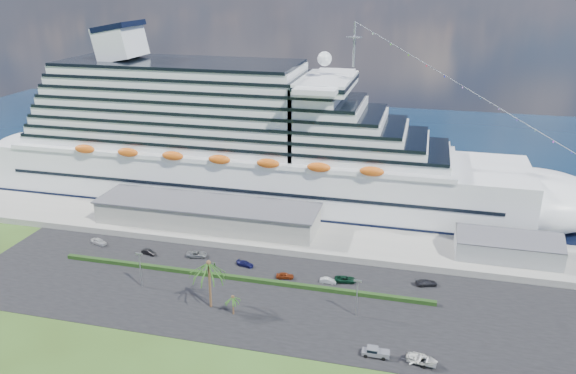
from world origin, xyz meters
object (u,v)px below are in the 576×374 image
(parked_car_3, at_px, (245,264))
(cruise_ship, at_px, (246,148))
(boat_trailer, at_px, (422,359))
(pickup_truck, at_px, (375,352))

(parked_car_3, bearing_deg, cruise_ship, 29.91)
(cruise_ship, bearing_deg, parked_car_3, -72.61)
(cruise_ship, bearing_deg, boat_trailer, -51.31)
(parked_car_3, bearing_deg, pickup_truck, -116.00)
(pickup_truck, xyz_separation_m, boat_trailer, (8.28, -0.38, 0.25))
(cruise_ship, relative_size, pickup_truck, 38.05)
(cruise_ship, xyz_separation_m, parked_car_3, (12.97, -41.42, -15.96))
(cruise_ship, relative_size, boat_trailer, 28.86)
(parked_car_3, distance_m, boat_trailer, 50.01)
(parked_car_3, height_order, pickup_truck, pickup_truck)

